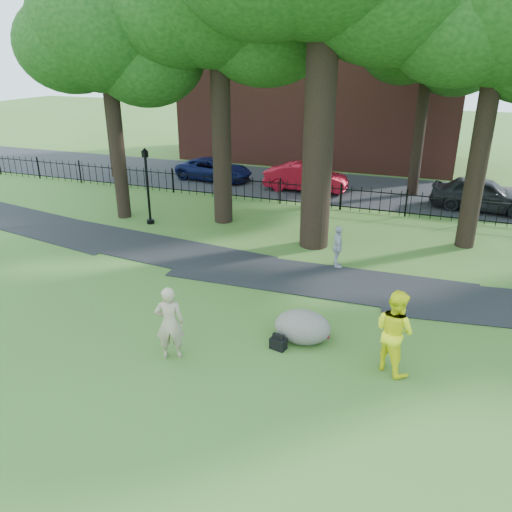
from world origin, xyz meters
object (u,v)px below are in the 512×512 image
at_px(man, 394,331).
at_px(lamppost, 148,187).
at_px(woman, 170,323).
at_px(red_sedan, 306,178).
at_px(boulder, 302,325).

distance_m(man, lamppost, 13.38).
distance_m(woman, red_sedan, 16.56).
bearing_deg(man, red_sedan, -31.37).
relative_size(man, boulder, 1.40).
bearing_deg(lamppost, red_sedan, 72.35).
bearing_deg(lamppost, woman, -40.93).
distance_m(man, red_sedan, 16.39).
relative_size(lamppost, red_sedan, 0.75).
height_order(man, red_sedan, man).
bearing_deg(boulder, woman, -145.83).
bearing_deg(red_sedan, lamppost, 146.29).
xyz_separation_m(woman, man, (5.12, 1.36, 0.08)).
xyz_separation_m(man, lamppost, (-11.13, 7.40, 0.59)).
xyz_separation_m(lamppost, red_sedan, (4.90, 7.75, -0.89)).
distance_m(woman, boulder, 3.42).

